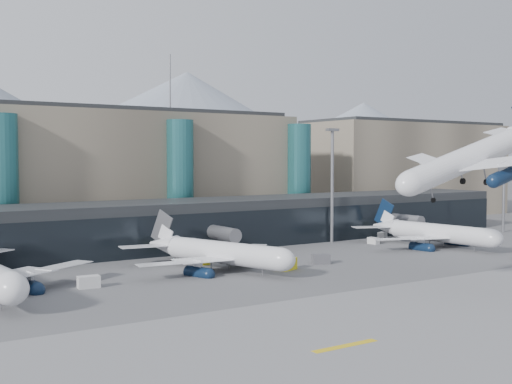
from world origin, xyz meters
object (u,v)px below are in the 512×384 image
(veh_a, at_px, (89,282))
(veh_h, at_px, (286,264))
(lightmast_right, at_px, (504,176))
(veh_e, at_px, (464,238))
(veh_c, at_px, (321,259))
(veh_g, at_px, (373,241))
(lightmast_mid, at_px, (332,178))
(jet_parked_mid, at_px, (210,245))
(veh_b, at_px, (204,261))
(hero_jet, at_px, (479,150))
(veh_d, at_px, (382,236))
(jet_parked_right, at_px, (427,227))

(veh_a, bearing_deg, veh_h, -0.78)
(lightmast_right, distance_m, veh_e, 29.14)
(veh_c, height_order, veh_g, veh_c)
(lightmast_mid, bearing_deg, veh_g, -49.38)
(lightmast_mid, distance_m, jet_parked_mid, 44.02)
(lightmast_right, height_order, veh_e, lightmast_right)
(veh_c, bearing_deg, veh_b, 171.99)
(hero_jet, xyz_separation_m, veh_d, (27.87, 48.69, -19.33))
(jet_parked_right, height_order, veh_a, jet_parked_right)
(veh_c, bearing_deg, jet_parked_mid, -174.70)
(veh_c, distance_m, veh_e, 46.24)
(lightmast_mid, xyz_separation_m, lightmast_right, (50.00, -8.00, 0.00))
(lightmast_right, bearing_deg, veh_e, -162.26)
(veh_d, bearing_deg, jet_parked_mid, 165.06)
(veh_b, bearing_deg, lightmast_right, -81.60)
(veh_e, bearing_deg, veh_g, 147.50)
(hero_jet, distance_m, jet_parked_mid, 46.19)
(jet_parked_right, bearing_deg, lightmast_mid, 34.31)
(lightmast_mid, height_order, veh_e, lightmast_mid)
(hero_jet, height_order, veh_c, hero_jet)
(jet_parked_right, bearing_deg, veh_e, -97.72)
(lightmast_mid, bearing_deg, veh_b, -163.94)
(jet_parked_mid, distance_m, jet_parked_right, 53.33)
(jet_parked_right, distance_m, veh_a, 76.19)
(lightmast_right, distance_m, veh_b, 89.58)
(lightmast_mid, bearing_deg, jet_parked_mid, -158.44)
(jet_parked_right, height_order, veh_c, jet_parked_right)
(hero_jet, distance_m, veh_c, 35.30)
(veh_c, bearing_deg, hero_jet, -55.23)
(veh_d, height_order, veh_e, veh_e)
(jet_parked_mid, xyz_separation_m, veh_e, (65.18, -0.15, -3.14))
(lightmast_right, distance_m, veh_a, 113.93)
(lightmast_right, height_order, veh_a, lightmast_right)
(veh_b, relative_size, veh_h, 0.63)
(lightmast_mid, relative_size, veh_e, 7.69)
(veh_a, relative_size, veh_g, 1.28)
(veh_d, bearing_deg, veh_c, -179.13)
(veh_d, bearing_deg, veh_a, 164.31)
(veh_h, bearing_deg, jet_parked_mid, 123.44)
(jet_parked_mid, bearing_deg, veh_g, -98.88)
(veh_e, bearing_deg, veh_a, 175.01)
(hero_jet, relative_size, veh_g, 12.89)
(lightmast_right, height_order, jet_parked_mid, lightmast_right)
(veh_a, distance_m, veh_h, 33.19)
(hero_jet, distance_m, veh_e, 56.27)
(veh_d, bearing_deg, veh_e, -78.59)
(veh_e, height_order, veh_h, veh_h)
(hero_jet, bearing_deg, jet_parked_mid, 128.50)
(jet_parked_mid, relative_size, veh_h, 9.00)
(veh_a, distance_m, veh_d, 78.14)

